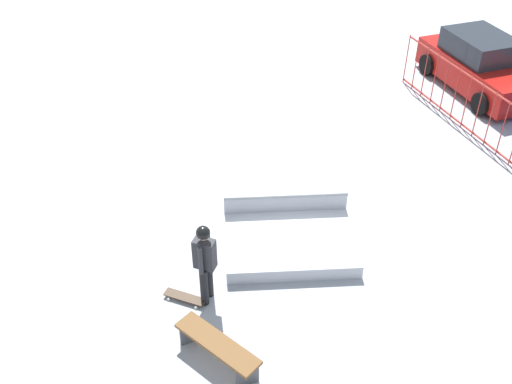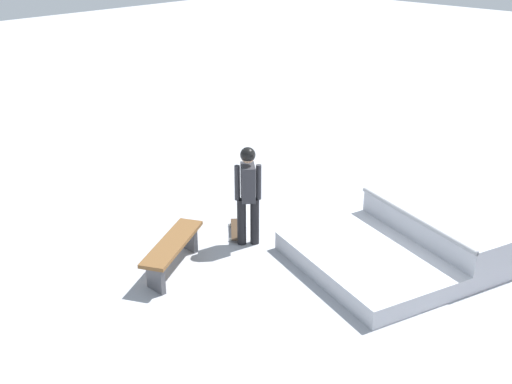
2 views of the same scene
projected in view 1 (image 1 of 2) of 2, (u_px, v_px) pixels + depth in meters
The scene contains 7 objects.
ground_plane at pixel (290, 212), 13.07m from camera, with size 60.00×60.00×0.00m, color #A8AAB2.
skate_ramp at pixel (280, 175), 13.66m from camera, with size 5.94×4.13×0.74m.
skater at pixel (205, 259), 10.41m from camera, with size 0.41×0.43×1.73m.
skateboard at pixel (185, 297), 10.94m from camera, with size 0.69×0.72×0.09m.
perimeter_fence at pixel (510, 133), 14.30m from camera, with size 9.20×0.21×1.50m.
park_bench at pixel (218, 347), 9.67m from camera, with size 1.60×1.10×0.48m.
parked_car_red at pixel (480, 66), 17.45m from camera, with size 4.16×2.05×1.60m.
Camera 1 is at (9.24, -4.44, 8.15)m, focal length 41.77 mm.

